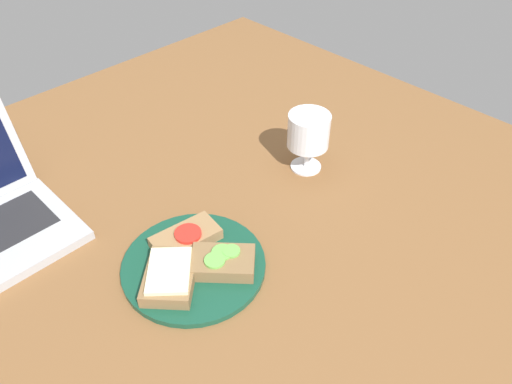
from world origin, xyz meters
TOP-DOWN VIEW (x-y plane):
  - wooden_table at (0.00, 0.00)cm, footprint 140.00×140.00cm
  - plate at (-11.87, -4.10)cm, footprint 24.48×24.48cm
  - sandwich_with_tomato at (-9.67, 0.53)cm, footprint 12.46×7.70cm
  - sandwich_with_cheese at (-16.99, -4.54)cm, footprint 13.52×13.31cm
  - sandwich_with_cucumber at (-8.92, -8.30)cm, footprint 12.09×12.28cm
  - wine_glass at (22.78, 0.82)cm, footprint 8.57×8.57cm

SIDE VIEW (x-z plane):
  - wooden_table at x=0.00cm, z-range 0.00..3.00cm
  - plate at x=-11.87cm, z-range 3.00..4.10cm
  - sandwich_with_tomato at x=-9.67cm, z-range 3.92..6.63cm
  - sandwich_with_cucumber at x=-8.92cm, z-range 3.98..6.94cm
  - sandwich_with_cheese at x=-16.99cm, z-range 4.02..7.10cm
  - wine_glass at x=22.78cm, z-range 5.26..18.10cm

